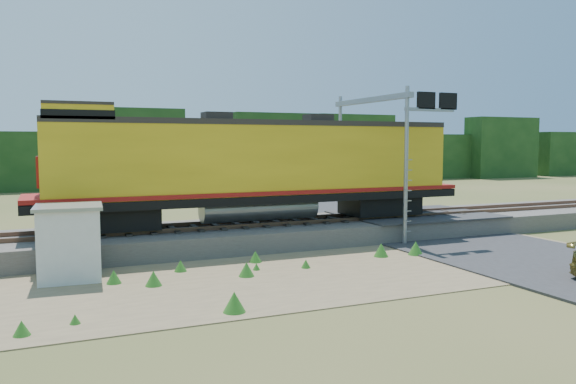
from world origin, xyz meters
name	(u,v)px	position (x,y,z in m)	size (l,w,h in m)	color
ground	(348,271)	(0.00, 0.00, 0.00)	(140.00, 140.00, 0.00)	#475123
ballast	(279,232)	(0.00, 6.00, 0.40)	(70.00, 5.00, 0.80)	slate
rails	(279,221)	(0.00, 6.00, 0.88)	(70.00, 1.54, 0.16)	brown
dirt_shoulder	(286,273)	(-2.00, 0.50, 0.01)	(26.00, 8.00, 0.03)	#8C7754
road	(496,249)	(7.00, 0.74, 0.09)	(7.00, 66.00, 0.86)	#38383A
tree_line_north	(150,155)	(0.00, 38.00, 3.07)	(130.00, 3.00, 6.50)	#173914
weed_clumps	(246,281)	(-3.50, 0.10, 0.00)	(15.00, 6.20, 0.56)	#2D6F1F
locomotive	(253,166)	(-1.13, 6.00, 3.26)	(18.07, 2.76, 4.66)	black
shed	(70,242)	(-8.41, 2.38, 1.17)	(2.06, 2.06, 2.31)	silver
signal_gantry	(384,127)	(4.78, 5.35, 4.90)	(2.57, 6.20, 6.49)	gray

